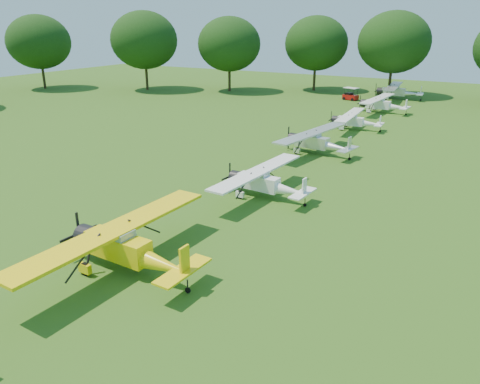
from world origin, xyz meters
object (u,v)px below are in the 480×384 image
object	(u,v)px
aircraft_2	(126,246)
aircraft_3	(264,181)
aircraft_6	(382,104)
aircraft_7	(397,91)
aircraft_4	(317,141)
aircraft_5	(355,120)
golf_cart	(350,96)

from	to	relation	value
aircraft_2	aircraft_3	xyz separation A→B (m)	(1.21, 12.14, -0.20)
aircraft_3	aircraft_6	distance (m)	35.31
aircraft_3	aircraft_7	size ratio (longest dim) A/B	0.88
aircraft_4	aircraft_6	xyz separation A→B (m)	(0.24, 23.13, -0.03)
aircraft_3	aircraft_7	xyz separation A→B (m)	(-1.21, 47.57, 0.15)
aircraft_4	aircraft_5	bearing A→B (deg)	98.85
aircraft_3	golf_cart	xyz separation A→B (m)	(-7.21, 43.45, -0.52)
golf_cart	aircraft_7	bearing A→B (deg)	50.80
aircraft_4	golf_cart	distance (m)	31.93
aircraft_2	golf_cart	xyz separation A→B (m)	(-6.00, 55.59, -0.73)
aircraft_3	aircraft_7	distance (m)	47.58
aircraft_3	aircraft_4	xyz separation A→B (m)	(-0.84, 12.17, 0.07)
aircraft_6	aircraft_3	bearing A→B (deg)	-84.87
aircraft_6	aircraft_5	bearing A→B (deg)	-86.74
aircraft_3	aircraft_2	bearing A→B (deg)	-91.20
aircraft_2	aircraft_3	distance (m)	12.21
aircraft_7	aircraft_3	bearing A→B (deg)	-93.73
aircraft_4	aircraft_6	size ratio (longest dim) A/B	1.02
aircraft_3	aircraft_5	distance (m)	23.67
aircraft_6	aircraft_7	size ratio (longest dim) A/B	0.92
aircraft_7	aircraft_5	bearing A→B (deg)	-94.15
aircraft_2	aircraft_7	size ratio (longest dim) A/B	1.04
aircraft_2	aircraft_6	xyz separation A→B (m)	(0.61, 47.45, -0.16)
aircraft_2	aircraft_6	distance (m)	47.45
aircraft_5	aircraft_6	distance (m)	11.65
aircraft_2	aircraft_4	world-z (taller)	aircraft_2
aircraft_2	aircraft_6	size ratio (longest dim) A/B	1.13
aircraft_2	aircraft_6	world-z (taller)	aircraft_2
aircraft_4	golf_cart	xyz separation A→B (m)	(-6.37, 31.28, -0.59)
aircraft_6	aircraft_4	bearing A→B (deg)	-86.43
aircraft_6	golf_cart	xyz separation A→B (m)	(-6.61, 8.15, -0.57)
aircraft_6	aircraft_2	bearing A→B (deg)	-86.57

